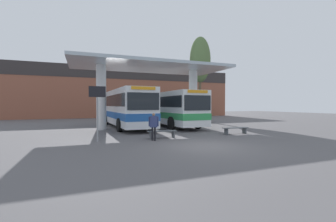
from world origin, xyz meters
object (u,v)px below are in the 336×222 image
at_px(transit_bus_left_bay, 125,107).
at_px(waiting_bench_near_pillar, 162,133).
at_px(pedestrian_waiting, 154,124).
at_px(info_sign_platform, 97,102).
at_px(parked_car_street, 159,111).
at_px(waiting_bench_mid_platform, 235,129).
at_px(poplar_tree_behind_left, 200,60).
at_px(transit_bus_center_bay, 169,108).

relative_size(transit_bus_left_bay, waiting_bench_near_pillar, 6.39).
xyz_separation_m(transit_bus_left_bay, pedestrian_waiting, (0.09, -8.48, -0.90)).
xyz_separation_m(info_sign_platform, pedestrian_waiting, (3.00, -0.84, -1.22)).
distance_m(waiting_bench_near_pillar, parked_car_street, 20.24).
relative_size(waiting_bench_mid_platform, poplar_tree_behind_left, 0.18).
distance_m(transit_bus_center_bay, poplar_tree_behind_left, 10.38).
xyz_separation_m(poplar_tree_behind_left, parked_car_street, (-3.33, 6.51, -6.67)).
distance_m(transit_bus_left_bay, parked_car_street, 13.46).
height_order(info_sign_platform, poplar_tree_behind_left, poplar_tree_behind_left).
relative_size(info_sign_platform, parked_car_street, 0.68).
height_order(transit_bus_left_bay, parked_car_street, transit_bus_left_bay).
bearing_deg(pedestrian_waiting, waiting_bench_near_pillar, 55.95).
bearing_deg(transit_bus_center_bay, pedestrian_waiting, 60.09).
distance_m(info_sign_platform, pedestrian_waiting, 3.35).
xyz_separation_m(transit_bus_center_bay, pedestrian_waiting, (-3.99, -7.79, -0.82)).
bearing_deg(pedestrian_waiting, waiting_bench_mid_platform, 21.41).
bearing_deg(poplar_tree_behind_left, info_sign_platform, -137.08).
bearing_deg(parked_car_street, transit_bus_left_bay, -126.32).
relative_size(info_sign_platform, poplar_tree_behind_left, 0.28).
relative_size(pedestrian_waiting, poplar_tree_behind_left, 0.15).
relative_size(transit_bus_left_bay, parked_car_street, 2.58).
xyz_separation_m(waiting_bench_near_pillar, info_sign_platform, (-3.75, 0.20, 1.83)).
xyz_separation_m(transit_bus_center_bay, waiting_bench_mid_platform, (2.15, -7.16, -1.43)).
distance_m(transit_bus_left_bay, pedestrian_waiting, 8.53).
bearing_deg(waiting_bench_near_pillar, pedestrian_waiting, -139.55).
xyz_separation_m(transit_bus_left_bay, poplar_tree_behind_left, (10.52, 4.85, 5.91)).
bearing_deg(waiting_bench_near_pillar, transit_bus_left_bay, 96.09).
relative_size(transit_bus_left_bay, transit_bus_center_bay, 1.09).
bearing_deg(parked_car_street, poplar_tree_behind_left, -66.90).
relative_size(transit_bus_center_bay, pedestrian_waiting, 6.75).
bearing_deg(info_sign_platform, waiting_bench_mid_platform, -1.28).
bearing_deg(poplar_tree_behind_left, transit_bus_left_bay, -155.26).
bearing_deg(waiting_bench_near_pillar, poplar_tree_behind_left, 52.66).
distance_m(waiting_bench_mid_platform, pedestrian_waiting, 6.20).
xyz_separation_m(transit_bus_center_bay, info_sign_platform, (-6.99, -6.95, 0.40)).
relative_size(transit_bus_center_bay, waiting_bench_near_pillar, 5.86).
relative_size(transit_bus_center_bay, poplar_tree_behind_left, 0.98).
bearing_deg(pedestrian_waiting, parked_car_street, 85.80).
relative_size(pedestrian_waiting, parked_car_street, 0.35).
relative_size(transit_bus_center_bay, info_sign_platform, 3.46).
distance_m(waiting_bench_near_pillar, pedestrian_waiting, 1.15).
height_order(waiting_bench_mid_platform, poplar_tree_behind_left, poplar_tree_behind_left).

